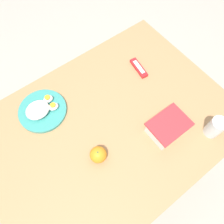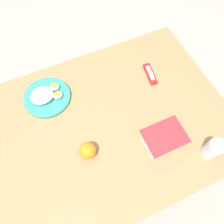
# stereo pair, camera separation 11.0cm
# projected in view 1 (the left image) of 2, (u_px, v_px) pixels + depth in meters

# --- Properties ---
(ground_plane) EXTENTS (10.00, 10.00, 0.00)m
(ground_plane) POSITION_uv_depth(u_px,v_px,m) (110.00, 160.00, 1.78)
(ground_plane) COLOR #B2A899
(table) EXTENTS (1.25, 0.93, 0.75)m
(table) POSITION_uv_depth(u_px,v_px,m) (109.00, 130.00, 1.17)
(table) COLOR #AD7F51
(table) RESTS_ON ground_plane
(food_container) EXTENTS (0.19, 0.14, 0.09)m
(food_container) POSITION_uv_depth(u_px,v_px,m) (167.00, 128.00, 1.05)
(food_container) COLOR white
(food_container) RESTS_ON table
(orange_fruit) EXTENTS (0.08, 0.08, 0.08)m
(orange_fruit) POSITION_uv_depth(u_px,v_px,m) (98.00, 155.00, 0.99)
(orange_fruit) COLOR orange
(orange_fruit) RESTS_ON table
(rice_plate) EXTENTS (0.25, 0.25, 0.06)m
(rice_plate) POSITION_uv_depth(u_px,v_px,m) (42.00, 110.00, 1.12)
(rice_plate) COLOR teal
(rice_plate) RESTS_ON table
(candy_bar) EXTENTS (0.06, 0.14, 0.02)m
(candy_bar) POSITION_uv_depth(u_px,v_px,m) (139.00, 68.00, 1.25)
(candy_bar) COLOR red
(candy_bar) RESTS_ON table
(drinking_glass) EXTENTS (0.07, 0.07, 0.12)m
(drinking_glass) POSITION_uv_depth(u_px,v_px,m) (215.00, 127.00, 1.03)
(drinking_glass) COLOR silver
(drinking_glass) RESTS_ON table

